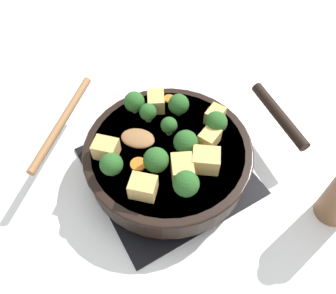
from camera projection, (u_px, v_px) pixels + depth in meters
The scene contains 22 objects.
ground_plane at pixel (168, 171), 0.71m from camera, with size 2.40×2.40×0.00m, color white.
front_burner_grate at pixel (168, 168), 0.70m from camera, with size 0.31×0.31×0.03m.
skillet_pan at pixel (169, 155), 0.66m from camera, with size 0.45×0.34×0.06m.
wooden_spoon at pixel (92, 128), 0.66m from camera, with size 0.25×0.25×0.02m.
tofu_cube_center_large at pixel (209, 138), 0.63m from camera, with size 0.04×0.03×0.03m, color tan.
tofu_cube_near_handle at pixel (182, 169), 0.59m from camera, with size 0.05×0.04×0.04m, color tan.
tofu_cube_east_chunk at pixel (156, 102), 0.69m from camera, with size 0.04×0.03×0.03m, color tan.
tofu_cube_west_chunk at pixel (143, 187), 0.56m from camera, with size 0.05×0.04×0.04m, color tan.
tofu_cube_back_piece at pixel (215, 116), 0.67m from camera, with size 0.04×0.03×0.03m, color tan.
tofu_cube_front_piece at pixel (106, 149), 0.61m from camera, with size 0.04×0.04×0.04m, color tan.
tofu_cube_mid_small at pixel (206, 160), 0.60m from camera, with size 0.05×0.04×0.04m, color tan.
broccoli_floret_near_spoon at pixel (179, 105), 0.67m from camera, with size 0.04×0.04×0.05m.
broccoli_floret_center_top at pixel (169, 125), 0.64m from camera, with size 0.03×0.03×0.04m.
broccoli_floret_east_rim at pixel (186, 184), 0.56m from camera, with size 0.05×0.05×0.05m.
broccoli_floret_west_rim at pixel (156, 160), 0.59m from camera, with size 0.05×0.05×0.05m.
broccoli_floret_north_edge at pixel (134, 102), 0.67m from camera, with size 0.04×0.04×0.05m.
broccoli_floret_south_cluster at pixel (112, 166), 0.58m from camera, with size 0.04×0.04×0.05m.
broccoli_floret_mid_floret at pixel (186, 142), 0.61m from camera, with size 0.05×0.05×0.05m.
broccoli_floret_small_inner at pixel (216, 123), 0.64m from camera, with size 0.04×0.04×0.05m.
broccoli_floret_tall_stem at pixel (149, 112), 0.66m from camera, with size 0.04×0.04×0.04m.
carrot_slice_orange_thin at pixel (169, 99), 0.71m from camera, with size 0.02×0.02×0.01m, color orange.
carrot_slice_near_center at pixel (138, 164), 0.61m from camera, with size 0.03×0.03×0.01m, color orange.
Camera 1 is at (-0.19, -0.33, 0.60)m, focal length 35.00 mm.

